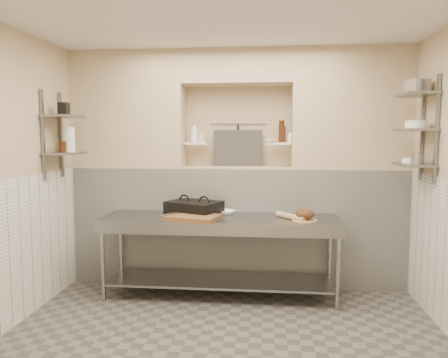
# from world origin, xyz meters

# --- Properties ---
(floor) EXTENTS (4.00, 3.90, 0.10)m
(floor) POSITION_xyz_m (0.00, 0.00, -0.05)
(floor) COLOR #5C5752
(floor) RESTS_ON ground
(ceiling) EXTENTS (4.00, 3.90, 0.10)m
(ceiling) POSITION_xyz_m (0.00, 0.00, 2.85)
(ceiling) COLOR silver
(ceiling) RESTS_ON ground
(wall_back) EXTENTS (4.00, 0.10, 2.80)m
(wall_back) POSITION_xyz_m (0.00, 2.00, 1.40)
(wall_back) COLOR tan
(wall_back) RESTS_ON ground
(wall_front) EXTENTS (4.00, 0.10, 2.80)m
(wall_front) POSITION_xyz_m (0.00, -2.00, 1.40)
(wall_front) COLOR tan
(wall_front) RESTS_ON ground
(backwall_lower) EXTENTS (4.00, 0.40, 1.40)m
(backwall_lower) POSITION_xyz_m (0.00, 1.75, 0.70)
(backwall_lower) COLOR white
(backwall_lower) RESTS_ON floor
(alcove_sill) EXTENTS (1.30, 0.40, 0.02)m
(alcove_sill) POSITION_xyz_m (0.00, 1.75, 1.41)
(alcove_sill) COLOR tan
(alcove_sill) RESTS_ON backwall_lower
(backwall_pillar_left) EXTENTS (1.35, 0.40, 1.40)m
(backwall_pillar_left) POSITION_xyz_m (-1.33, 1.75, 2.10)
(backwall_pillar_left) COLOR tan
(backwall_pillar_left) RESTS_ON backwall_lower
(backwall_pillar_right) EXTENTS (1.35, 0.40, 1.40)m
(backwall_pillar_right) POSITION_xyz_m (1.33, 1.75, 2.10)
(backwall_pillar_right) COLOR tan
(backwall_pillar_right) RESTS_ON backwall_lower
(backwall_header) EXTENTS (1.30, 0.40, 0.40)m
(backwall_header) POSITION_xyz_m (0.00, 1.75, 2.60)
(backwall_header) COLOR tan
(backwall_header) RESTS_ON backwall_lower
(alcove_shelf_left) EXTENTS (0.28, 0.16, 0.02)m
(alcove_shelf_left) POSITION_xyz_m (-0.50, 1.75, 1.70)
(alcove_shelf_left) COLOR white
(alcove_shelf_left) RESTS_ON backwall_lower
(alcove_shelf_right) EXTENTS (0.28, 0.16, 0.02)m
(alcove_shelf_right) POSITION_xyz_m (0.50, 1.75, 1.70)
(alcove_shelf_right) COLOR white
(alcove_shelf_right) RESTS_ON backwall_lower
(utensil_rail) EXTENTS (0.70, 0.02, 0.02)m
(utensil_rail) POSITION_xyz_m (0.00, 1.92, 1.95)
(utensil_rail) COLOR gray
(utensil_rail) RESTS_ON wall_back
(hanging_steel) EXTENTS (0.02, 0.02, 0.30)m
(hanging_steel) POSITION_xyz_m (0.00, 1.90, 1.78)
(hanging_steel) COLOR black
(hanging_steel) RESTS_ON utensil_rail
(splash_panel) EXTENTS (0.60, 0.08, 0.45)m
(splash_panel) POSITION_xyz_m (0.00, 1.85, 1.64)
(splash_panel) COLOR #383330
(splash_panel) RESTS_ON alcove_sill
(shelf_rail_left_a) EXTENTS (0.03, 0.03, 0.95)m
(shelf_rail_left_a) POSITION_xyz_m (-1.98, 1.25, 1.80)
(shelf_rail_left_a) COLOR slate
(shelf_rail_left_a) RESTS_ON wall_left
(shelf_rail_left_b) EXTENTS (0.03, 0.03, 0.95)m
(shelf_rail_left_b) POSITION_xyz_m (-1.98, 0.85, 1.80)
(shelf_rail_left_b) COLOR slate
(shelf_rail_left_b) RESTS_ON wall_left
(wall_shelf_left_lower) EXTENTS (0.30, 0.50, 0.02)m
(wall_shelf_left_lower) POSITION_xyz_m (-1.84, 1.05, 1.60)
(wall_shelf_left_lower) COLOR slate
(wall_shelf_left_lower) RESTS_ON wall_left
(wall_shelf_left_upper) EXTENTS (0.30, 0.50, 0.03)m
(wall_shelf_left_upper) POSITION_xyz_m (-1.84, 1.05, 2.00)
(wall_shelf_left_upper) COLOR slate
(wall_shelf_left_upper) RESTS_ON wall_left
(shelf_rail_right_a) EXTENTS (0.03, 0.03, 1.05)m
(shelf_rail_right_a) POSITION_xyz_m (1.98, 1.25, 1.85)
(shelf_rail_right_a) COLOR slate
(shelf_rail_right_a) RESTS_ON wall_right
(shelf_rail_right_b) EXTENTS (0.03, 0.03, 1.05)m
(shelf_rail_right_b) POSITION_xyz_m (1.98, 0.85, 1.85)
(shelf_rail_right_b) COLOR slate
(shelf_rail_right_b) RESTS_ON wall_right
(wall_shelf_right_lower) EXTENTS (0.30, 0.50, 0.02)m
(wall_shelf_right_lower) POSITION_xyz_m (1.84, 1.05, 1.50)
(wall_shelf_right_lower) COLOR slate
(wall_shelf_right_lower) RESTS_ON wall_right
(wall_shelf_right_mid) EXTENTS (0.30, 0.50, 0.02)m
(wall_shelf_right_mid) POSITION_xyz_m (1.84, 1.05, 1.85)
(wall_shelf_right_mid) COLOR slate
(wall_shelf_right_mid) RESTS_ON wall_right
(wall_shelf_right_upper) EXTENTS (0.30, 0.50, 0.03)m
(wall_shelf_right_upper) POSITION_xyz_m (1.84, 1.05, 2.20)
(wall_shelf_right_upper) COLOR slate
(wall_shelf_right_upper) RESTS_ON wall_right
(prep_table) EXTENTS (2.60, 0.70, 0.90)m
(prep_table) POSITION_xyz_m (-0.15, 1.18, 0.64)
(prep_table) COLOR gray
(prep_table) RESTS_ON floor
(panini_press) EXTENTS (0.68, 0.60, 0.15)m
(panini_press) POSITION_xyz_m (-0.45, 1.30, 0.98)
(panini_press) COLOR black
(panini_press) RESTS_ON prep_table
(cutting_board) EXTENTS (0.61, 0.49, 0.05)m
(cutting_board) POSITION_xyz_m (-0.41, 1.01, 0.92)
(cutting_board) COLOR brown
(cutting_board) RESTS_ON prep_table
(knife_blade) EXTENTS (0.24, 0.04, 0.01)m
(knife_blade) POSITION_xyz_m (-0.27, 1.08, 0.95)
(knife_blade) COLOR gray
(knife_blade) RESTS_ON cutting_board
(tongs) EXTENTS (0.15, 0.21, 0.02)m
(tongs) POSITION_xyz_m (-0.68, 0.97, 0.96)
(tongs) COLOR gray
(tongs) RESTS_ON cutting_board
(mixing_bowl) EXTENTS (0.23, 0.23, 0.05)m
(mixing_bowl) POSITION_xyz_m (-0.09, 1.37, 0.92)
(mixing_bowl) COLOR white
(mixing_bowl) RESTS_ON prep_table
(rolling_pin) EXTENTS (0.31, 0.36, 0.06)m
(rolling_pin) POSITION_xyz_m (0.62, 1.14, 0.93)
(rolling_pin) COLOR tan
(rolling_pin) RESTS_ON prep_table
(bread_board) EXTENTS (0.26, 0.26, 0.02)m
(bread_board) POSITION_xyz_m (0.77, 1.06, 0.91)
(bread_board) COLOR tan
(bread_board) RESTS_ON prep_table
(bread_loaf) EXTENTS (0.19, 0.19, 0.12)m
(bread_loaf) POSITION_xyz_m (0.77, 1.06, 0.97)
(bread_loaf) COLOR #4C2D19
(bread_loaf) RESTS_ON bread_board
(bottle_soap) EXTENTS (0.12, 0.12, 0.24)m
(bottle_soap) POSITION_xyz_m (-0.52, 1.74, 1.83)
(bottle_soap) COLOR white
(bottle_soap) RESTS_ON alcove_shelf_left
(jar_alcove) EXTENTS (0.07, 0.07, 0.11)m
(jar_alcove) POSITION_xyz_m (-0.44, 1.80, 1.77)
(jar_alcove) COLOR tan
(jar_alcove) RESTS_ON alcove_shelf_left
(bowl_alcove) EXTENTS (0.19, 0.19, 0.05)m
(bowl_alcove) POSITION_xyz_m (0.40, 1.70, 1.74)
(bowl_alcove) COLOR white
(bowl_alcove) RESTS_ON alcove_shelf_right
(condiment_a) EXTENTS (0.05, 0.05, 0.19)m
(condiment_a) POSITION_xyz_m (0.55, 1.76, 1.81)
(condiment_a) COLOR #34170A
(condiment_a) RESTS_ON alcove_shelf_right
(condiment_b) EXTENTS (0.07, 0.07, 0.26)m
(condiment_b) POSITION_xyz_m (0.53, 1.77, 1.84)
(condiment_b) COLOR #34170A
(condiment_b) RESTS_ON alcove_shelf_right
(condiment_c) EXTENTS (0.07, 0.07, 0.12)m
(condiment_c) POSITION_xyz_m (0.64, 1.76, 1.77)
(condiment_c) COLOR white
(condiment_c) RESTS_ON alcove_shelf_right
(jug_left) EXTENTS (0.14, 0.14, 0.27)m
(jug_left) POSITION_xyz_m (-1.84, 1.15, 1.75)
(jug_left) COLOR white
(jug_left) RESTS_ON wall_shelf_left_lower
(jar_left) EXTENTS (0.08, 0.08, 0.12)m
(jar_left) POSITION_xyz_m (-1.84, 1.01, 1.67)
(jar_left) COLOR #34170A
(jar_left) RESTS_ON wall_shelf_left_lower
(box_left_upper) EXTENTS (0.10, 0.10, 0.14)m
(box_left_upper) POSITION_xyz_m (-1.84, 1.07, 2.08)
(box_left_upper) COLOR black
(box_left_upper) RESTS_ON wall_shelf_left_upper
(bowl_right) EXTENTS (0.18, 0.18, 0.05)m
(bowl_right) POSITION_xyz_m (1.84, 1.14, 1.54)
(bowl_right) COLOR white
(bowl_right) RESTS_ON wall_shelf_right_lower
(canister_right) EXTENTS (0.11, 0.11, 0.11)m
(canister_right) POSITION_xyz_m (1.84, 0.96, 1.57)
(canister_right) COLOR gray
(canister_right) RESTS_ON wall_shelf_right_lower
(bowl_right_mid) EXTENTS (0.21, 0.21, 0.08)m
(bowl_right_mid) POSITION_xyz_m (1.84, 1.03, 1.90)
(bowl_right_mid) COLOR white
(bowl_right_mid) RESTS_ON wall_shelf_right_mid
(basket_right) EXTENTS (0.23, 0.25, 0.13)m
(basket_right) POSITION_xyz_m (1.84, 1.06, 2.28)
(basket_right) COLOR gray
(basket_right) RESTS_ON wall_shelf_right_upper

